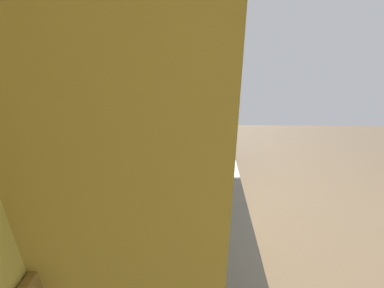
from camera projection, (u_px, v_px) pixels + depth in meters
The scene contains 9 objects.
ground_plane at pixel (311, 246), 2.53m from camera, with size 7.02×7.02×0.00m, color brown.
wall_back at pixel (154, 107), 2.01m from camera, with size 4.51×0.12×2.78m, color #E7DC7E.
counter_run at pixel (198, 238), 1.99m from camera, with size 3.55×0.62×0.93m.
upper_cabinets at pixel (179, 50), 1.44m from camera, with size 2.43×0.35×0.68m.
window_back_wall at pixel (95, 287), 0.73m from camera, with size 0.47×0.02×0.55m.
oven_range at pixel (200, 134), 3.93m from camera, with size 0.71×0.61×1.11m.
microwave at pixel (197, 141), 2.13m from camera, with size 0.47×0.36×0.34m.
bowl at pixel (206, 126), 2.85m from camera, with size 0.16×0.16×0.06m.
kettle at pixel (211, 204), 1.52m from camera, with size 0.16×0.12×0.16m.
Camera 1 is at (-1.94, 1.10, 1.94)m, focal length 24.24 mm.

